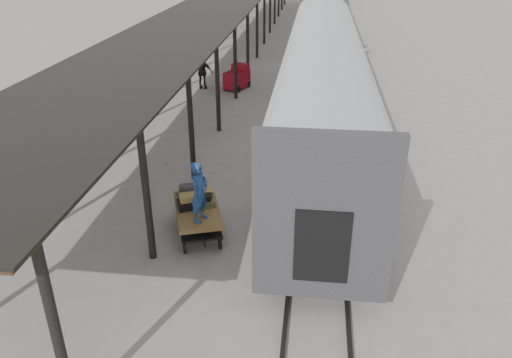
{
  "coord_description": "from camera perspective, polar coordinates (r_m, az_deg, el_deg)",
  "views": [
    {
      "loc": [
        2.85,
        -13.08,
        8.11
      ],
      "look_at": [
        1.32,
        -0.2,
        1.7
      ],
      "focal_mm": 35.0,
      "sensor_mm": 36.0,
      "label": 1
    }
  ],
  "objects": [
    {
      "name": "baggage_cart",
      "position": [
        14.87,
        -6.66,
        -4.01
      ],
      "size": [
        1.96,
        2.68,
        0.86
      ],
      "rotation": [
        0.0,
        0.0,
        0.33
      ],
      "color": "brown",
      "rests_on": "ground"
    },
    {
      "name": "pedestrian",
      "position": [
        29.32,
        -6.13,
        12.08
      ],
      "size": [
        1.17,
        0.54,
        1.96
      ],
      "primitive_type": "imported",
      "rotation": [
        0.0,
        0.0,
        3.08
      ],
      "color": "black",
      "rests_on": "ground"
    },
    {
      "name": "ground",
      "position": [
        15.65,
        -4.75,
        -5.01
      ],
      "size": [
        160.0,
        160.0,
        0.0
      ],
      "primitive_type": "plane",
      "color": "slate",
      "rests_on": "ground"
    },
    {
      "name": "rails",
      "position": [
        47.76,
        7.38,
        16.4
      ],
      "size": [
        1.54,
        150.0,
        0.12
      ],
      "color": "black",
      "rests_on": "ground"
    },
    {
      "name": "luggage_tug",
      "position": [
        29.24,
        -2.15,
        11.46
      ],
      "size": [
        1.45,
        1.79,
        1.37
      ],
      "rotation": [
        0.0,
        0.0,
        -0.38
      ],
      "color": "maroon",
      "rests_on": "ground"
    },
    {
      "name": "train",
      "position": [
        47.18,
        7.56,
        19.5
      ],
      "size": [
        3.45,
        76.01,
        4.01
      ],
      "color": "silver",
      "rests_on": "ground"
    },
    {
      "name": "porter",
      "position": [
        13.74,
        -6.47,
        -1.49
      ],
      "size": [
        0.6,
        0.74,
        1.76
      ],
      "primitive_type": "imported",
      "rotation": [
        0.0,
        0.0,
        1.27
      ],
      "color": "navy",
      "rests_on": "baggage_cart"
    },
    {
      "name": "suitcase_stack",
      "position": [
        14.96,
        -7.17,
        -2.04
      ],
      "size": [
        1.31,
        1.41,
        0.56
      ],
      "rotation": [
        0.0,
        0.0,
        0.33
      ],
      "color": "#333335",
      "rests_on": "baggage_cart"
    }
  ]
}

